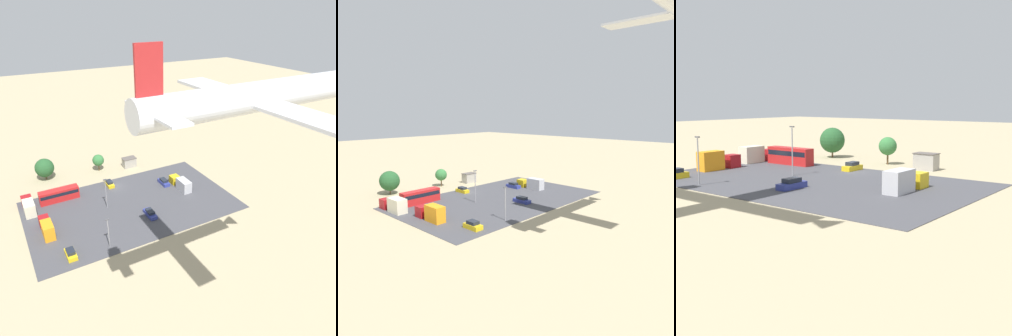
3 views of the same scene
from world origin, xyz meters
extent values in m
plane|color=tan|center=(0.00, 0.00, 0.00)|extent=(400.00, 400.00, 0.00)
cube|color=#424247|center=(0.00, 11.34, 0.04)|extent=(52.92, 32.02, 0.08)
cube|color=#9E998E|center=(-8.75, -10.45, 1.51)|extent=(4.10, 2.59, 3.02)
cube|color=#59514C|center=(-8.75, -10.45, 3.08)|extent=(4.34, 2.83, 0.12)
cube|color=red|center=(15.95, -0.39, 1.76)|extent=(10.33, 2.41, 3.37)
cube|color=black|center=(15.95, -0.39, 2.37)|extent=(9.92, 2.45, 0.94)
cube|color=gold|center=(1.46, -1.47, 0.53)|extent=(1.77, 4.18, 0.91)
cube|color=#1E232D|center=(1.46, -1.47, 1.32)|extent=(1.49, 2.34, 0.67)
cube|color=navy|center=(-12.87, 5.43, 0.54)|extent=(1.84, 4.57, 0.93)
cube|color=#1E232D|center=(-12.87, 5.43, 1.35)|extent=(1.54, 2.56, 0.68)
cube|color=navy|center=(-2.08, 18.04, 0.53)|extent=(1.79, 4.78, 0.89)
cube|color=#1E232D|center=(-2.08, 18.04, 1.30)|extent=(1.50, 2.68, 0.66)
cube|color=gold|center=(-16.04, 6.39, 1.21)|extent=(2.49, 2.69, 2.26)
cube|color=#B2B2B7|center=(-16.04, 11.46, 1.69)|extent=(2.49, 4.78, 3.22)
cube|color=maroon|center=(23.96, -2.48, 1.26)|extent=(2.60, 2.66, 2.35)
cube|color=beige|center=(23.96, 2.54, 1.76)|extent=(2.60, 4.73, 3.36)
cube|color=maroon|center=(21.73, 9.47, 1.31)|extent=(2.35, 2.52, 2.46)
cube|color=orange|center=(21.73, 14.23, 1.84)|extent=(2.35, 4.47, 3.51)
cylinder|color=brown|center=(16.72, -14.68, 0.89)|extent=(0.36, 0.36, 1.79)
sphere|color=#235128|center=(16.72, -14.68, 3.89)|extent=(5.59, 5.59, 5.59)
cylinder|color=brown|center=(0.84, -12.49, 1.16)|extent=(0.36, 0.36, 2.32)
sphere|color=#337038|center=(0.84, -12.49, 3.68)|extent=(3.62, 3.62, 3.62)
cylinder|color=gray|center=(10.93, 24.46, 3.61)|extent=(0.20, 0.20, 7.06)
cube|color=#4C4C51|center=(10.93, 24.46, 7.32)|extent=(0.90, 0.28, 0.20)
cylinder|color=gray|center=(6.03, 9.36, 4.12)|extent=(0.20, 0.20, 8.08)
cube|color=#4C4C51|center=(6.03, 9.36, 8.34)|extent=(0.90, 0.28, 0.20)
camera|label=1|loc=(27.51, 79.70, 47.08)|focal=35.00mm
camera|label=2|loc=(59.82, 70.50, 23.09)|focal=35.00mm
camera|label=3|loc=(-48.35, 66.14, 12.78)|focal=50.00mm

